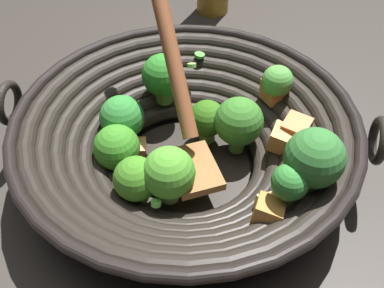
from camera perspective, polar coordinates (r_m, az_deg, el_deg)
name	(u,v)px	position (r m, az deg, el deg)	size (l,w,h in m)	color
ground_plane	(187,170)	(0.58, -0.69, -3.30)	(4.00, 4.00, 0.00)	#332D28
wok	(187,137)	(0.53, -0.62, 0.86)	(0.42, 0.40, 0.28)	black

